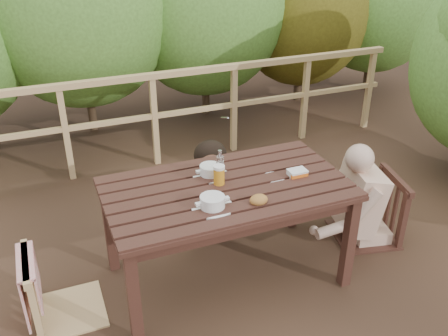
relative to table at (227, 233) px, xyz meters
name	(u,v)px	position (x,y,z in m)	size (l,w,h in m)	color
ground	(226,275)	(0.00, 0.00, -0.39)	(60.00, 60.00, 0.00)	#452D1F
table	(227,233)	(0.00, 0.00, 0.00)	(1.67, 0.94, 0.77)	#331B15
chair_left	(60,256)	(-1.15, 0.05, 0.10)	(0.48, 0.48, 0.96)	tan
chair_far	(210,176)	(0.17, 0.81, 0.03)	(0.41, 0.41, 0.83)	#331B15
chair_right	(371,182)	(1.27, 0.05, 0.13)	(0.51, 0.51, 1.03)	#331B15
woman	(209,154)	(0.17, 0.83, 0.23)	(0.49, 0.61, 1.23)	black
diner_right	(377,161)	(1.30, 0.05, 0.32)	(0.57, 0.70, 1.41)	#D9AE94
railing	(155,120)	(0.00, 2.00, 0.12)	(5.60, 0.10, 1.01)	tan
soup_near	(212,203)	(-0.19, -0.22, 0.43)	(0.27, 0.27, 0.09)	silver
soup_far	(210,171)	(-0.05, 0.19, 0.43)	(0.26, 0.26, 0.09)	white
bread_roll	(259,200)	(0.11, -0.28, 0.42)	(0.12, 0.09, 0.07)	#B26830
beer_glass	(219,176)	(-0.04, 0.04, 0.46)	(0.08, 0.08, 0.15)	orange
bottle	(220,166)	(-0.01, 0.11, 0.50)	(0.06, 0.06, 0.23)	silver
butter_tub	(297,173)	(0.52, -0.05, 0.42)	(0.13, 0.10, 0.06)	silver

